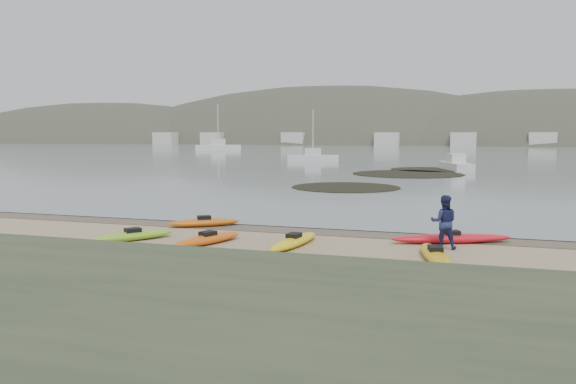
% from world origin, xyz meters
% --- Properties ---
extents(ground, '(600.00, 600.00, 0.00)m').
position_xyz_m(ground, '(0.00, 0.00, 0.00)').
color(ground, tan).
rests_on(ground, ground).
extents(wet_sand, '(60.00, 60.00, 0.00)m').
position_xyz_m(wet_sand, '(0.00, -0.30, 0.00)').
color(wet_sand, brown).
rests_on(wet_sand, ground).
extents(water, '(1200.00, 1200.00, 0.00)m').
position_xyz_m(water, '(0.00, 300.00, 0.01)').
color(water, slate).
rests_on(water, ground).
extents(kayaks, '(24.29, 8.90, 0.34)m').
position_xyz_m(kayaks, '(1.13, -3.33, 0.17)').
color(kayaks, '#81C327').
rests_on(kayaks, ground).
extents(person_east, '(0.95, 0.77, 1.85)m').
position_xyz_m(person_east, '(6.37, -2.52, 0.93)').
color(person_east, navy).
rests_on(person_east, ground).
extents(kelp_mats, '(12.48, 29.59, 0.04)m').
position_xyz_m(kelp_mats, '(1.66, 30.04, 0.03)').
color(kelp_mats, black).
rests_on(kelp_mats, water).
extents(moored_boats, '(99.95, 86.84, 1.38)m').
position_xyz_m(moored_boats, '(-4.26, 79.40, 0.58)').
color(moored_boats, silver).
rests_on(moored_boats, ground).
extents(far_hills, '(550.00, 135.00, 80.00)m').
position_xyz_m(far_hills, '(39.38, 193.97, -15.93)').
color(far_hills, '#384235').
rests_on(far_hills, ground).
extents(far_town, '(199.00, 5.00, 4.00)m').
position_xyz_m(far_town, '(6.00, 145.00, 2.00)').
color(far_town, beige).
rests_on(far_town, ground).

